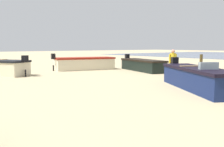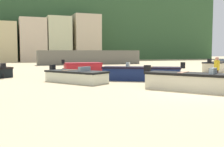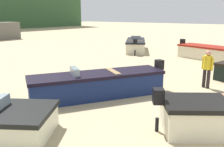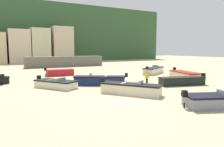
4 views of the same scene
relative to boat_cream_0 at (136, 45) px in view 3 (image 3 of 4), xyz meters
The scene contains 4 objects.
boat_cream_0 is the anchor object (origin of this frame).
boat_cream_1 6.56m from the boat_cream_0, 95.62° to the right, with size 2.76×4.88×1.27m.
boat_navy_4 12.56m from the boat_cream_0, 154.86° to the right, with size 5.08×3.80×1.25m.
beach_walker_foreground 11.33m from the boat_cream_0, 132.92° to the right, with size 0.43×0.53×1.62m.
Camera 3 is at (-6.48, 0.01, 3.07)m, focal length 38.76 mm.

